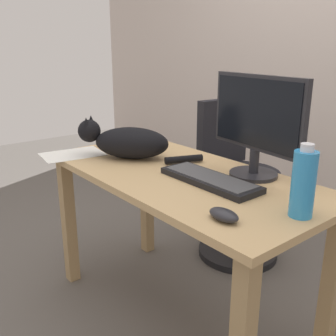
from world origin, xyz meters
TOP-DOWN VIEW (x-y plane):
  - ground_plane at (0.00, 0.00)m, footprint 8.00×8.00m
  - desk at (0.00, 0.00)m, footprint 1.32×0.64m
  - office_chair at (-0.25, 0.67)m, footprint 0.48×0.48m
  - monitor at (0.23, 0.21)m, footprint 0.48×0.20m
  - keyboard at (0.18, 0.01)m, footprint 0.44×0.15m
  - cat at (-0.33, -0.05)m, footprint 0.49×0.42m
  - computer_mouse at (0.45, -0.21)m, footprint 0.11×0.06m
  - paper_sheet at (-0.55, -0.23)m, footprint 0.25×0.32m
  - water_bottle at (0.59, 0.01)m, footprint 0.08×0.08m

SIDE VIEW (x-z plane):
  - ground_plane at x=0.00m, z-range 0.00..0.00m
  - office_chair at x=-0.25m, z-range -0.06..0.89m
  - desk at x=0.00m, z-range 0.25..0.98m
  - paper_sheet at x=-0.55m, z-range 0.73..0.73m
  - keyboard at x=0.18m, z-range 0.73..0.76m
  - computer_mouse at x=0.45m, z-range 0.73..0.77m
  - cat at x=-0.33m, z-range 0.71..0.91m
  - water_bottle at x=0.59m, z-range 0.72..0.96m
  - monitor at x=0.23m, z-range 0.75..1.16m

